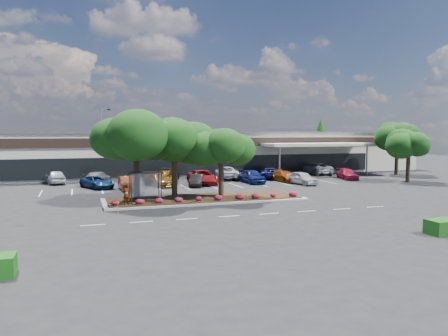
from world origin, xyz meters
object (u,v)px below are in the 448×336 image
object	(u,v)px
light_pole	(103,147)
car_0	(97,182)
car_1	(128,183)
survey_stake	(118,207)

from	to	relation	value
light_pole	car_0	bearing A→B (deg)	-96.27
light_pole	car_0	distance (m)	12.75
light_pole	car_1	xyz separation A→B (m)	(1.64, -14.98, -3.44)
light_pole	car_0	world-z (taller)	light_pole
car_0	car_1	world-z (taller)	car_1
survey_stake	car_1	bearing A→B (deg)	81.11
light_pole	car_1	distance (m)	15.45
survey_stake	car_0	xyz separation A→B (m)	(-0.78, 16.83, 0.06)
light_pole	car_1	world-z (taller)	light_pole
survey_stake	car_0	world-z (taller)	car_0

